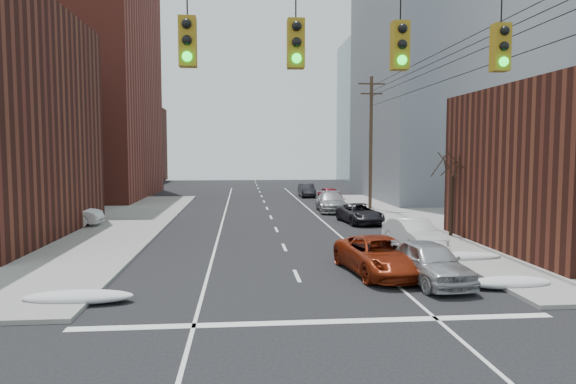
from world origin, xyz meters
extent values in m
cube|color=maroon|center=(-24.00, 48.00, 15.00)|extent=(24.00, 20.00, 30.00)
cube|color=#461C15|center=(-26.00, 74.00, 6.00)|extent=(22.00, 18.00, 12.00)
cube|color=gray|center=(22.00, 44.00, 12.50)|extent=(22.00, 20.00, 25.00)
cube|color=gray|center=(24.00, 70.00, 11.00)|extent=(20.00, 18.00, 22.00)
cylinder|color=#473323|center=(8.50, 34.00, 5.50)|extent=(0.28, 0.28, 11.00)
cube|color=#473323|center=(8.50, 34.00, 10.40)|extent=(2.20, 0.12, 0.12)
cube|color=#473323|center=(8.50, 34.00, 9.60)|extent=(1.80, 0.12, 0.12)
cube|color=olive|center=(-3.20, 3.00, 7.10)|extent=(0.35, 0.30, 1.00)
sphere|color=black|center=(-3.20, 2.83, 7.42)|extent=(0.20, 0.20, 0.20)
sphere|color=black|center=(-3.20, 2.83, 7.10)|extent=(0.20, 0.20, 0.20)
sphere|color=#0CE526|center=(-3.20, 2.83, 6.78)|extent=(0.20, 0.20, 0.20)
cube|color=olive|center=(-1.00, 3.00, 7.10)|extent=(0.35, 0.30, 1.00)
sphere|color=black|center=(-1.00, 2.83, 7.42)|extent=(0.20, 0.20, 0.20)
sphere|color=black|center=(-1.00, 2.83, 7.10)|extent=(0.20, 0.20, 0.20)
sphere|color=#0CE526|center=(-1.00, 2.83, 6.78)|extent=(0.20, 0.20, 0.20)
cube|color=olive|center=(1.20, 3.00, 7.10)|extent=(0.35, 0.30, 1.00)
sphere|color=black|center=(1.20, 2.83, 7.42)|extent=(0.20, 0.20, 0.20)
sphere|color=black|center=(1.20, 2.83, 7.10)|extent=(0.20, 0.20, 0.20)
sphere|color=#0CE526|center=(1.20, 2.83, 6.78)|extent=(0.20, 0.20, 0.20)
cylinder|color=black|center=(3.40, 3.00, 8.10)|extent=(0.03, 0.03, 1.00)
cube|color=olive|center=(3.40, 3.00, 7.10)|extent=(0.35, 0.30, 1.00)
sphere|color=black|center=(3.40, 2.83, 7.42)|extent=(0.20, 0.20, 0.20)
sphere|color=black|center=(3.40, 2.83, 7.10)|extent=(0.20, 0.20, 0.20)
sphere|color=#0CE526|center=(3.40, 2.83, 6.78)|extent=(0.20, 0.20, 0.20)
cylinder|color=black|center=(9.60, 20.00, 1.75)|extent=(0.20, 0.20, 3.50)
cylinder|color=black|center=(9.98, 20.12, 4.07)|extent=(0.27, 0.82, 1.19)
cylinder|color=black|center=(9.82, 20.57, 4.16)|extent=(1.17, 0.54, 1.38)
cylinder|color=black|center=(9.17, 20.74, 4.19)|extent=(1.44, 1.00, 1.48)
cylinder|color=black|center=(9.20, 20.06, 4.07)|extent=(0.17, 0.84, 1.19)
cylinder|color=black|center=(9.15, 19.58, 4.16)|extent=(0.82, 0.99, 1.40)
cylinder|color=black|center=(9.66, 19.15, 4.19)|extent=(1.74, 0.21, 1.43)
cylinder|color=black|center=(9.93, 19.77, 4.07)|extent=(0.48, 0.73, 1.20)
ellipsoid|color=silver|center=(-7.40, 9.00, 0.21)|extent=(3.50, 1.08, 0.42)
ellipsoid|color=silver|center=(7.40, 9.50, 0.21)|extent=(3.00, 1.08, 0.42)
ellipsoid|color=silver|center=(7.40, 14.00, 0.21)|extent=(4.00, 1.08, 0.42)
imported|color=maroon|center=(3.33, 12.05, 0.73)|extent=(3.10, 5.55, 1.47)
imported|color=#AEAFB3|center=(4.80, 10.53, 0.78)|extent=(2.30, 4.76, 1.56)
imported|color=white|center=(6.40, 17.00, 0.75)|extent=(2.07, 4.72, 1.51)
imported|color=black|center=(5.87, 26.43, 0.66)|extent=(2.75, 5.00, 1.33)
imported|color=#9F9EA3|center=(5.08, 33.23, 0.79)|extent=(2.45, 5.51, 1.57)
imported|color=maroon|center=(6.40, 41.36, 0.69)|extent=(2.17, 4.25, 1.39)
imported|color=black|center=(4.80, 46.92, 0.71)|extent=(1.53, 4.30, 1.41)
imported|color=silver|center=(-13.43, 25.81, 0.92)|extent=(4.73, 1.80, 1.54)
imported|color=silver|center=(-15.29, 28.45, 0.82)|extent=(5.10, 2.98, 1.33)
imported|color=#A4A4A9|center=(-18.16, 29.50, 0.78)|extent=(3.97, 2.35, 1.27)
camera|label=1|loc=(-2.13, -7.71, 4.89)|focal=32.00mm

